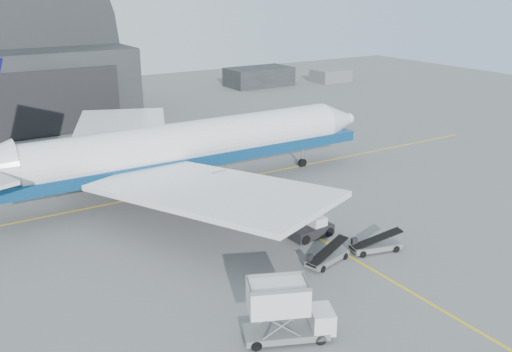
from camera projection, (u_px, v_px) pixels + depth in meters
ground at (333, 247)px, 48.97m from camera, size 200.00×200.00×0.00m
taxi_lines at (255, 201)px, 59.14m from camera, size 80.00×42.12×0.02m
distant_bldg_a at (259, 86)px, 125.87m from camera, size 14.00×8.00×4.00m
distant_bldg_b at (330, 82)px, 131.20m from camera, size 8.00×6.00×2.80m
airliner at (175, 148)px, 60.41m from camera, size 49.64×48.14×17.42m
catering_truck at (285, 312)px, 35.67m from camera, size 6.05×4.15×3.91m
pushback_tug at (311, 229)px, 50.87m from camera, size 4.13×2.59×1.84m
belt_loader_a at (327, 257)px, 45.94m from camera, size 4.52×2.41×1.69m
belt_loader_b at (375, 245)px, 47.98m from camera, size 4.68×2.46×1.75m
traffic_cone at (266, 230)px, 51.64m from camera, size 0.34×0.34×0.50m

